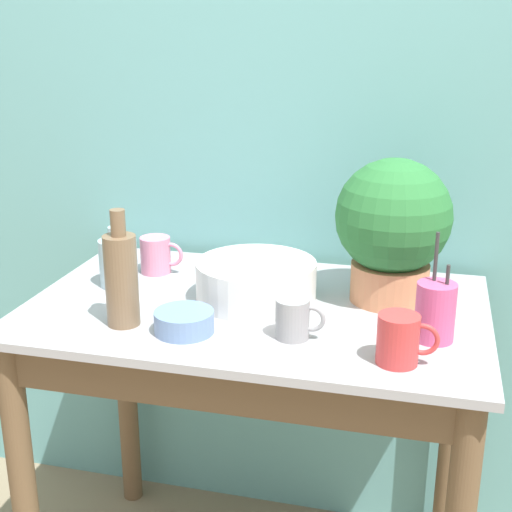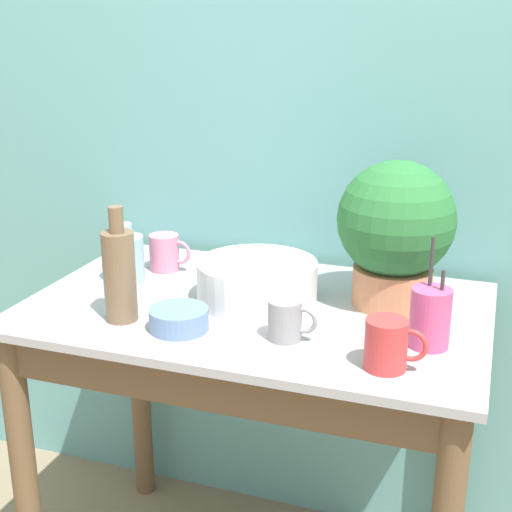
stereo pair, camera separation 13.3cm
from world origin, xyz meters
The scene contains 11 objects.
wall_back centered at (0.00, 0.73, 1.20)m, with size 6.00×0.05×2.40m.
counter_table centered at (0.00, 0.31, 0.64)m, with size 1.07×0.67×0.83m.
potted_plant centered at (0.30, 0.44, 1.01)m, with size 0.27×0.27×0.34m.
bowl_wash_large centered at (-0.01, 0.36, 0.88)m, with size 0.29×0.29×0.10m.
bottle_tall centered at (-0.25, 0.16, 0.94)m, with size 0.07×0.07×0.26m.
bottle_short centered at (-0.36, 0.38, 0.89)m, with size 0.09×0.09×0.15m.
mug_pink centered at (-0.31, 0.49, 0.88)m, with size 0.12×0.08×0.10m.
mug_grey centered at (0.12, 0.18, 0.87)m, with size 0.11×0.07×0.09m.
mug_red centered at (0.34, 0.11, 0.88)m, with size 0.12×0.08×0.10m.
bowl_small_blue centered at (-0.11, 0.15, 0.85)m, with size 0.13×0.13×0.05m.
utensil_cup centered at (0.41, 0.24, 0.89)m, with size 0.08×0.08×0.23m.
Camera 1 is at (0.38, -1.17, 1.46)m, focal length 50.00 mm.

